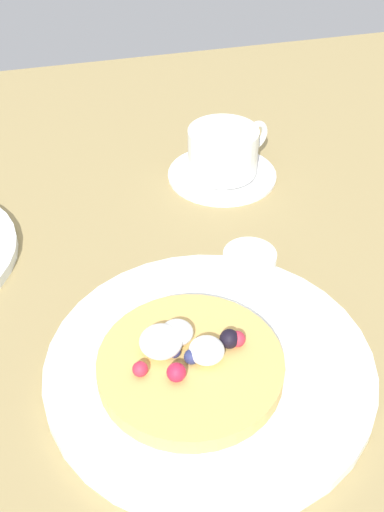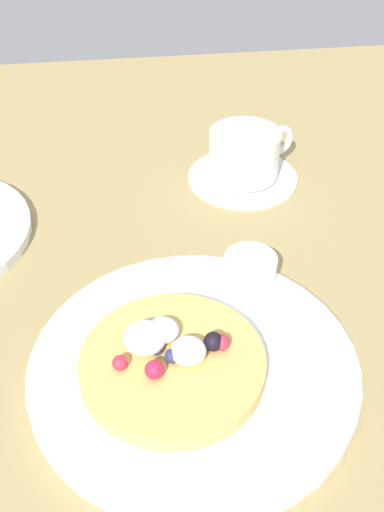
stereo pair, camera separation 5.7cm
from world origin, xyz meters
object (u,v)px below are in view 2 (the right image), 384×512
syrup_ramekin (250,268)px  coffee_cup (245,152)px  pancake_plate (194,367)px  coffee_saucer (243,176)px

syrup_ramekin → coffee_cup: size_ratio=0.47×
pancake_plate → coffee_saucer: bearing=71.2°
pancake_plate → coffee_saucer: pancake_plate is taller
pancake_plate → syrup_ramekin: size_ratio=5.43×
syrup_ramekin → coffee_saucer: 20.00cm
pancake_plate → coffee_cup: (10.17, 29.51, 3.11)cm
coffee_cup → pancake_plate: bearing=-109.0°
syrup_ramekin → pancake_plate: bearing=-124.8°
pancake_plate → coffee_saucer: size_ratio=2.09×
coffee_saucer → coffee_cup: (0.13, 0.06, 3.32)cm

